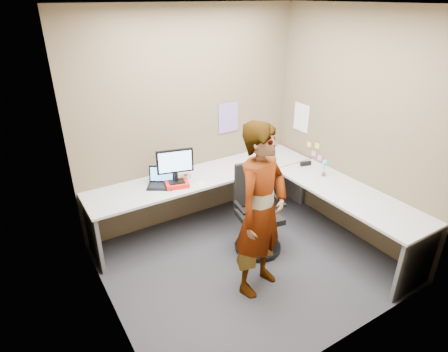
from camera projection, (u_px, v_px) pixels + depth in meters
ground at (247, 263)px, 4.28m from camera, size 3.00×3.00×0.00m
wall_back at (191, 120)px, 4.68m from camera, size 3.00×0.00×3.00m
wall_right at (355, 129)px, 4.40m from camera, size 0.00×2.70×2.70m
wall_left at (98, 193)px, 2.98m from camera, size 0.00×2.70×2.70m
ceiling at (256, 4)px, 3.10m from camera, size 3.00×3.00×0.00m
desk at (260, 195)px, 4.52m from camera, size 2.98×2.58×0.73m
paper_ream at (177, 184)px, 4.41m from camera, size 0.31×0.25×0.05m
monitor at (175, 163)px, 4.30m from camera, size 0.42×0.17×0.40m
laptop at (161, 181)px, 4.43m from camera, size 0.39×0.37×0.21m
trackball_mouse at (185, 177)px, 4.59m from camera, size 0.12×0.08×0.07m
origami at (200, 182)px, 4.46m from camera, size 0.10×0.10×0.06m
stapler at (306, 164)px, 4.94m from camera, size 0.16×0.07×0.05m
flower at (325, 165)px, 4.61m from camera, size 0.07×0.07×0.22m
calendar_purple at (228, 118)px, 4.95m from camera, size 0.30×0.01×0.40m
calendar_white at (301, 118)px, 5.12m from camera, size 0.01×0.28×0.38m
sticky_note_a at (317, 146)px, 4.99m from camera, size 0.01×0.07×0.07m
sticky_note_b at (314, 154)px, 5.08m from camera, size 0.01×0.07×0.07m
sticky_note_c at (320, 158)px, 5.00m from camera, size 0.01×0.07×0.07m
sticky_note_d at (309, 145)px, 5.12m from camera, size 0.01×0.07×0.07m
office_chair at (257, 216)px, 4.39m from camera, size 0.58×0.55×1.04m
person at (261, 212)px, 3.58m from camera, size 0.76×0.62×1.79m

